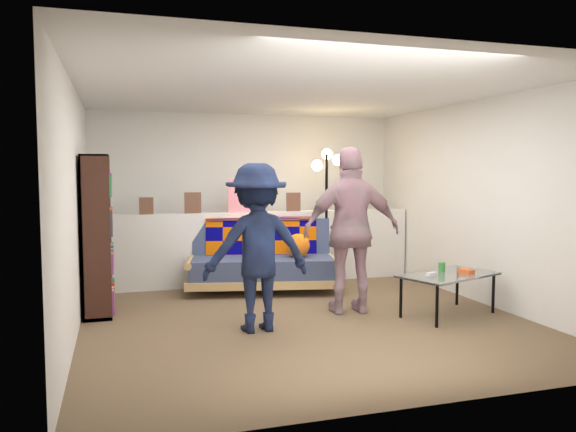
# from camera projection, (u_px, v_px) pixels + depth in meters

# --- Properties ---
(ground) EXTENTS (5.00, 5.00, 0.00)m
(ground) POSITION_uv_depth(u_px,v_px,m) (299.00, 315.00, 6.09)
(ground) COLOR brown
(ground) RESTS_ON ground
(room_shell) EXTENTS (4.60, 5.05, 2.45)m
(room_shell) POSITION_uv_depth(u_px,v_px,m) (286.00, 161.00, 6.41)
(room_shell) COLOR silver
(room_shell) RESTS_ON ground
(half_wall_ledge) EXTENTS (4.45, 0.15, 1.00)m
(half_wall_ledge) POSITION_uv_depth(u_px,v_px,m) (259.00, 248.00, 7.77)
(half_wall_ledge) COLOR silver
(half_wall_ledge) RESTS_ON ground
(ledge_decor) EXTENTS (2.97, 0.02, 0.45)m
(ledge_decor) POSITION_uv_depth(u_px,v_px,m) (243.00, 199.00, 7.63)
(ledge_decor) COLOR brown
(ledge_decor) RESTS_ON half_wall_ledge
(futon_sofa) EXTENTS (2.08, 1.28, 0.83)m
(futon_sofa) POSITION_uv_depth(u_px,v_px,m) (264.00, 261.00, 7.34)
(futon_sofa) COLOR tan
(futon_sofa) RESTS_ON ground
(bookshelf) EXTENTS (0.29, 0.87, 1.73)m
(bookshelf) POSITION_uv_depth(u_px,v_px,m) (97.00, 240.00, 6.16)
(bookshelf) COLOR black
(bookshelf) RESTS_ON ground
(coffee_table) EXTENTS (1.21, 0.92, 0.56)m
(coffee_table) POSITION_uv_depth(u_px,v_px,m) (449.00, 277.00, 6.06)
(coffee_table) COLOR black
(coffee_table) RESTS_ON ground
(floor_lamp) EXTENTS (0.40, 0.35, 1.87)m
(floor_lamp) POSITION_uv_depth(u_px,v_px,m) (327.00, 188.00, 7.79)
(floor_lamp) COLOR black
(floor_lamp) RESTS_ON ground
(person_left) EXTENTS (1.09, 0.66, 1.64)m
(person_left) POSITION_uv_depth(u_px,v_px,m) (257.00, 247.00, 5.46)
(person_left) COLOR black
(person_left) RESTS_ON ground
(person_right) EXTENTS (1.12, 0.58, 1.83)m
(person_right) POSITION_uv_depth(u_px,v_px,m) (352.00, 230.00, 6.14)
(person_right) COLOR #D0869B
(person_right) RESTS_ON ground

